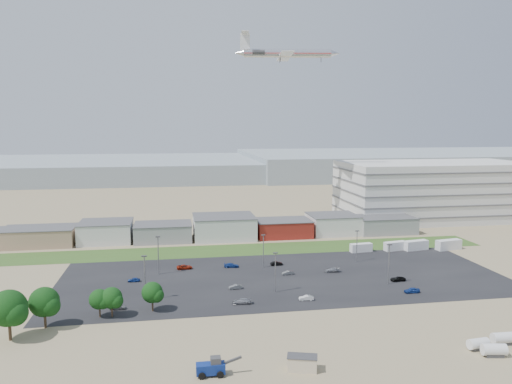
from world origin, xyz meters
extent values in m
plane|color=#897757|center=(0.00, 0.00, 0.00)|extent=(700.00, 700.00, 0.00)
cube|color=black|center=(5.00, 20.00, 0.01)|extent=(120.00, 50.00, 0.01)
cube|color=#36531F|center=(0.00, 52.00, 0.01)|extent=(160.00, 16.00, 0.02)
cube|color=silver|center=(90.00, 95.00, 12.50)|extent=(80.00, 40.00, 25.00)
imported|color=black|center=(34.18, 11.81, 0.56)|extent=(4.02, 1.87, 1.11)
imported|color=navy|center=(33.40, 2.33, 0.65)|extent=(3.85, 1.58, 1.31)
imported|color=#A5A5AA|center=(-9.12, 1.69, 0.63)|extent=(4.52, 2.27, 1.26)
imported|color=#595B5E|center=(-9.17, 12.48, 0.56)|extent=(3.45, 1.39, 1.12)
imported|color=navy|center=(-34.95, 22.84, 0.55)|extent=(3.30, 1.56, 1.09)
imported|color=navy|center=(-7.89, 31.97, 0.62)|extent=(4.45, 2.24, 1.24)
imported|color=#595B5E|center=(6.68, 22.20, 0.54)|extent=(3.37, 1.43, 1.08)
imported|color=maroon|center=(-21.43, 32.42, 0.62)|extent=(4.58, 2.28, 1.25)
imported|color=#595B5E|center=(-37.01, 2.82, 0.54)|extent=(3.80, 1.71, 1.08)
imported|color=black|center=(5.45, 31.74, 0.60)|extent=(3.74, 1.65, 1.19)
imported|color=#A5A5AA|center=(19.47, 22.47, 0.62)|extent=(4.39, 2.04, 1.24)
imported|color=silver|center=(6.28, 1.55, 0.57)|extent=(3.59, 1.61, 1.15)
camera|label=1|loc=(-24.34, -108.25, 40.90)|focal=35.00mm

